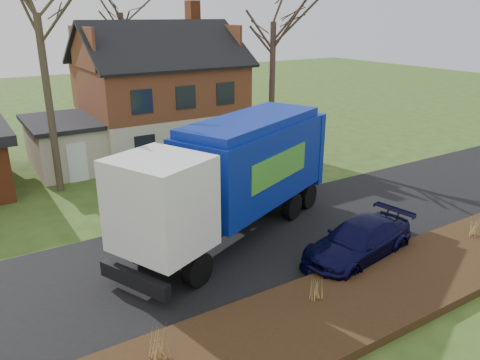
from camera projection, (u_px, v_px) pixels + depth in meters
ground at (257, 239)px, 18.56m from camera, size 120.00×120.00×0.00m
road at (257, 239)px, 18.55m from camera, size 80.00×7.00×0.02m
mulch_verge at (355, 302)px, 14.28m from camera, size 80.00×3.50×0.30m
main_house at (152, 89)px, 29.05m from camera, size 12.95×8.95×9.26m
garbage_truck at (236, 171)px, 18.22m from camera, size 10.96×6.90×4.59m
silver_sedan at (153, 212)px, 19.49m from camera, size 4.06×1.44×1.34m
navy_wagon at (358, 241)px, 16.83m from camera, size 5.15×2.76×1.42m
grass_clump_west at (158, 344)px, 11.50m from camera, size 0.36×0.30×0.95m
grass_clump_mid at (316, 287)px, 14.00m from camera, size 0.30×0.25×0.84m
grass_clump_east at (476, 227)px, 18.01m from camera, size 0.32×0.27×0.81m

